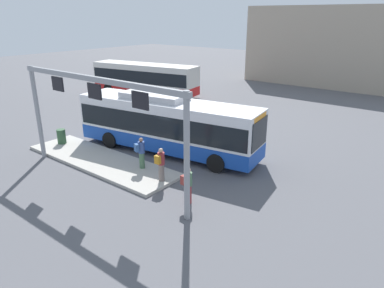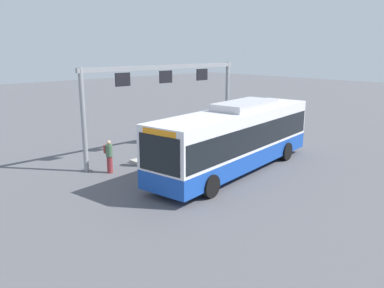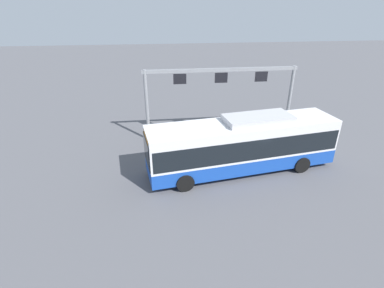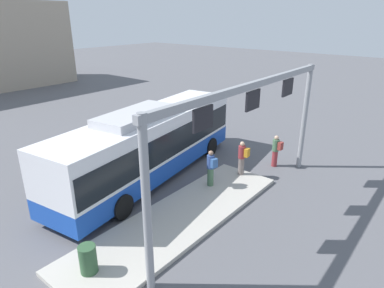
# 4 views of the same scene
# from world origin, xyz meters

# --- Properties ---
(ground_plane) EXTENTS (120.00, 120.00, 0.00)m
(ground_plane) POSITION_xyz_m (0.00, 0.00, 0.00)
(ground_plane) COLOR #56565B
(platform_curb) EXTENTS (10.00, 2.80, 0.16)m
(platform_curb) POSITION_xyz_m (-1.88, -3.50, 0.08)
(platform_curb) COLOR #B2ADA3
(platform_curb) RESTS_ON ground
(bus_main) EXTENTS (11.49, 4.13, 3.46)m
(bus_main) POSITION_xyz_m (-0.01, -0.00, 1.81)
(bus_main) COLOR #1947AD
(bus_main) RESTS_ON ground
(person_boarding) EXTENTS (0.37, 0.54, 1.67)m
(person_boarding) POSITION_xyz_m (4.85, -4.08, 0.89)
(person_boarding) COLOR maroon
(person_boarding) RESTS_ON ground
(person_waiting_near) EXTENTS (0.36, 0.54, 1.67)m
(person_waiting_near) POSITION_xyz_m (2.66, -3.41, 1.05)
(person_waiting_near) COLOR slate
(person_waiting_near) RESTS_ON platform_curb
(person_waiting_mid) EXTENTS (0.46, 0.59, 1.67)m
(person_waiting_mid) POSITION_xyz_m (0.82, -2.93, 1.05)
(person_waiting_mid) COLOR #476B4C
(person_waiting_mid) RESTS_ON platform_curb
(platform_sign_gantry) EXTENTS (11.00, 0.24, 5.20)m
(platform_sign_gantry) POSITION_xyz_m (0.31, -5.06, 3.84)
(platform_sign_gantry) COLOR gray
(platform_sign_gantry) RESTS_ON ground
(trash_bin) EXTENTS (0.52, 0.52, 0.90)m
(trash_bin) POSITION_xyz_m (-5.85, -3.33, 0.61)
(trash_bin) COLOR #2D5133
(trash_bin) RESTS_ON platform_curb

